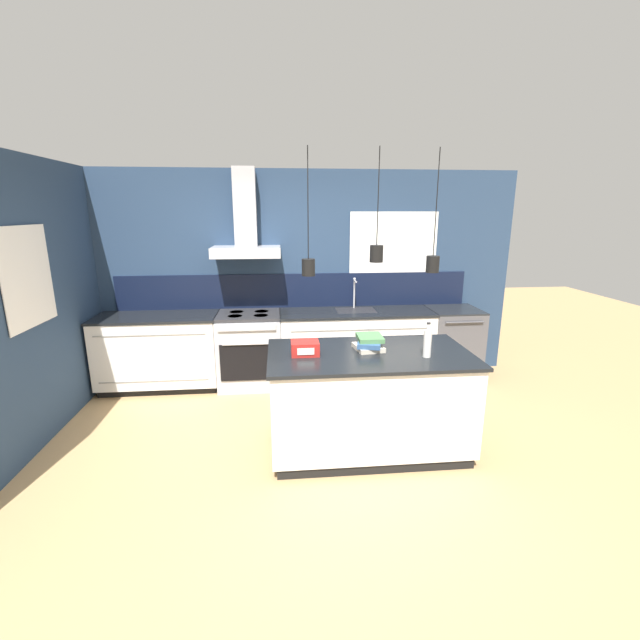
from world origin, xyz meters
name	(u,v)px	position (x,y,z in m)	size (l,w,h in m)	color
ground_plane	(307,456)	(0.00, 0.00, 0.00)	(16.00, 16.00, 0.00)	tan
wall_back	(293,272)	(-0.02, 2.00, 1.36)	(5.60, 1.99, 2.60)	navy
wall_left	(36,301)	(-2.43, 0.70, 1.30)	(0.08, 3.80, 2.60)	navy
counter_run_left	(160,352)	(-1.66, 1.69, 0.46)	(1.42, 0.64, 0.91)	black
counter_run_sink	(356,346)	(0.73, 1.69, 0.46)	(1.89, 0.64, 1.30)	black
oven_range	(250,350)	(-0.58, 1.69, 0.46)	(0.76, 0.66, 0.91)	#B5B5BA
dishwasher	(452,343)	(1.99, 1.69, 0.46)	(0.63, 0.65, 0.91)	#4C4C51
kitchen_island	(368,400)	(0.56, 0.11, 0.46)	(1.77, 0.98, 0.91)	black
bottle_on_island	(427,343)	(1.02, -0.05, 1.03)	(0.07, 0.07, 0.30)	silver
book_stack	(369,342)	(0.58, 0.21, 0.97)	(0.28, 0.37, 0.12)	beige
red_supply_box	(305,348)	(0.00, 0.12, 0.97)	(0.24, 0.20, 0.12)	red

